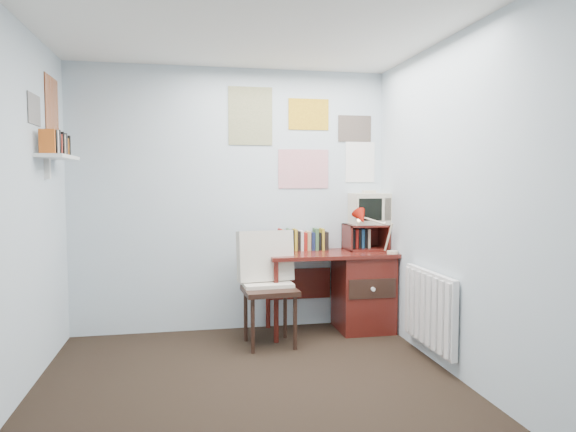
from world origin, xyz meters
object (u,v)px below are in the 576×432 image
Objects in this scene: desk at (357,288)px; desk_lamp at (393,234)px; tv_riser at (366,237)px; crt_tv at (369,207)px; wall_shelf at (58,157)px; radiator at (430,309)px; desk_chair at (270,291)px.

desk is 0.64m from desk_lamp.
tv_riser is 0.29m from crt_tv.
wall_shelf reaches higher than desk.
desk_lamp is 0.91× the size of tv_riser.
radiator is at bearing -10.89° from wall_shelf.
desk_chair is at bearing -160.89° from desk_lamp.
radiator is (1.19, -0.62, -0.06)m from desk_chair.
crt_tv is 0.56× the size of wall_shelf.
tv_riser is 1.15m from radiator.
desk_chair is at bearing -161.30° from desk.
desk_lamp is at bearing -64.71° from tv_riser.
tv_riser is (0.12, 0.11, 0.48)m from desk.
desk_chair reaches higher than desk.
desk_lamp is at bearing 1.22° from desk_chair.
wall_shelf reaches higher than radiator.
desk is at bearing 156.70° from desk_lamp.
tv_riser is 2.83m from wall_shelf.
desk is 0.80m from crt_tv.
desk_chair is 2.77× the size of crt_tv.
desk_lamp reaches higher than tv_riser.
wall_shelf is (-2.86, 0.55, 1.20)m from radiator.
desk is 3.44× the size of crt_tv.
desk reaches higher than radiator.
desk_chair reaches higher than radiator.
crt_tv is at bearing 27.43° from tv_riser.
desk_lamp is (1.17, 0.10, 0.46)m from desk_chair.
desk is at bearing 15.15° from desk_chair.
desk_chair is 1.56× the size of wall_shelf.
wall_shelf is (-2.57, -0.38, 1.21)m from desk.
desk_chair is 1.21× the size of radiator.
wall_shelf is (-1.67, -0.07, 1.14)m from desk_chair.
crt_tv reaches higher than tv_riser.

